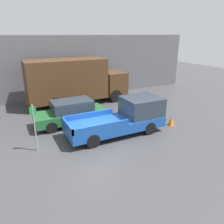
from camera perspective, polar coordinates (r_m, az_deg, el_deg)
name	(u,v)px	position (r m, az deg, el deg)	size (l,w,h in m)	color
ground_plane	(94,140)	(12.29, -4.60, -7.25)	(60.00, 60.00, 0.00)	#3D3D3F
building_wall	(53,68)	(20.01, -15.05, 10.96)	(28.00, 0.15, 5.47)	#56565B
pickup_truck	(125,117)	(12.86, 3.38, -1.39)	(5.74, 2.08, 2.01)	#194799
car	(71,112)	(14.29, -10.64, -0.08)	(4.56, 1.84, 1.59)	#1E592D
delivery_truck	(74,80)	(18.29, -9.91, 8.13)	(8.24, 2.55, 3.69)	#472D19
parking_sign	(35,125)	(11.27, -19.58, -3.33)	(0.30, 0.07, 2.43)	gray
newspaper_box	(29,97)	(19.80, -20.94, 3.65)	(0.45, 0.40, 1.03)	gold
traffic_cone	(171,121)	(14.51, 15.20, -2.27)	(0.39, 0.39, 0.60)	orange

